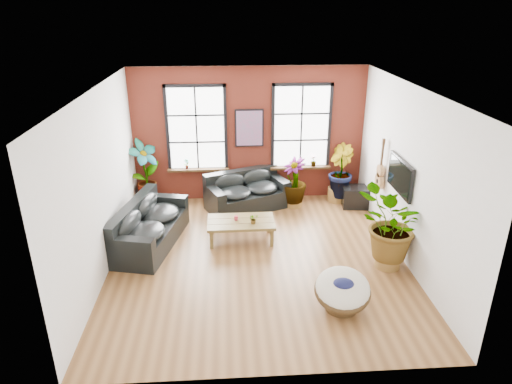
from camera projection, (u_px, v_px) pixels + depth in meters
room at (258, 178)px, 8.98m from camera, size 6.04×6.54×3.54m
sofa_back at (246, 192)px, 11.73m from camera, size 2.26×1.71×0.93m
sofa_left at (148, 226)px, 9.93m from camera, size 1.51×2.55×0.94m
coffee_table at (241, 223)px, 10.10m from camera, size 1.48×0.85×0.57m
papasan_chair at (342, 290)px, 7.82m from camera, size 1.11×1.12×0.73m
poster at (249, 128)px, 11.69m from camera, size 0.74×0.06×0.98m
tv_wall_unit at (394, 176)px, 9.65m from camera, size 0.13×1.86×1.20m
media_box at (355, 197)px, 11.83m from camera, size 0.70×0.60×0.54m
pot_back_left at (148, 199)px, 11.94m from camera, size 0.65×0.65×0.37m
pot_back_right at (337, 194)px, 12.21m from camera, size 0.56×0.56×0.37m
pot_right_wall at (388, 258)px, 9.17m from camera, size 0.57×0.57×0.37m
pot_mid at (293, 199)px, 11.92m from camera, size 0.61×0.61×0.35m
floor_plant_back_left at (145, 171)px, 11.62m from camera, size 1.01×1.02×1.63m
floor_plant_back_right at (340, 171)px, 11.96m from camera, size 0.70×0.83×1.39m
floor_plant_right_wall at (392, 226)px, 8.87m from camera, size 1.79×1.80×1.51m
floor_plant_mid at (294, 180)px, 11.67m from camera, size 0.90×0.90×1.17m
table_plant at (253, 219)px, 9.92m from camera, size 0.24×0.22×0.22m
sill_plant_left at (187, 164)px, 11.90m from camera, size 0.17×0.17×0.27m
sill_plant_right at (313, 161)px, 12.11m from camera, size 0.19×0.19×0.27m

